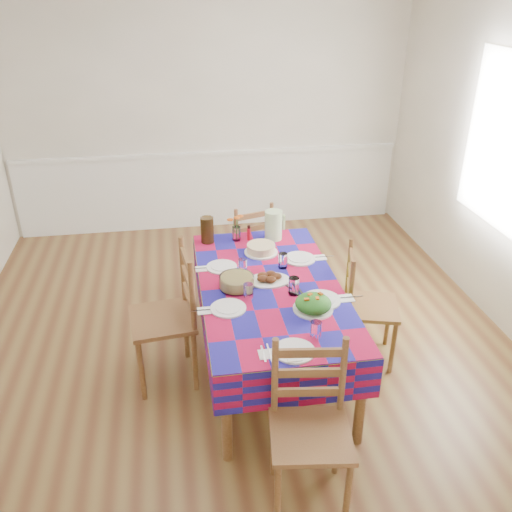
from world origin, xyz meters
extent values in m
cube|color=brown|center=(0.00, 0.00, -0.02)|extent=(4.50, 5.00, 0.04)
cube|color=beige|center=(0.00, 2.52, 1.35)|extent=(4.50, 0.04, 2.70)
cube|color=beige|center=(0.00, -2.52, 1.35)|extent=(4.50, 0.04, 2.70)
cube|color=white|center=(0.00, 2.47, 0.90)|extent=(4.41, 0.06, 0.04)
cube|color=white|center=(0.00, 2.48, 0.45)|extent=(4.41, 0.03, 0.90)
plane|color=white|center=(2.23, 0.30, 1.50)|extent=(0.00, 1.40, 1.40)
cylinder|color=brown|center=(-0.23, -1.13, 0.34)|extent=(0.07, 0.07, 0.68)
cylinder|color=brown|center=(0.62, -1.13, 0.34)|extent=(0.07, 0.07, 0.68)
cylinder|color=brown|center=(-0.23, 0.57, 0.34)|extent=(0.07, 0.07, 0.68)
cylinder|color=brown|center=(0.62, 0.57, 0.34)|extent=(0.07, 0.07, 0.68)
cube|color=brown|center=(0.20, -0.28, 0.70)|extent=(0.96, 1.82, 0.04)
cube|color=#AA0E3C|center=(0.20, -0.28, 0.72)|extent=(1.00, 1.86, 0.01)
cube|color=#AA0E3C|center=(-0.30, -0.28, 0.57)|extent=(0.01, 1.86, 0.29)
cube|color=#AA0E3C|center=(0.69, -0.28, 0.57)|extent=(0.01, 1.86, 0.29)
cube|color=#AA0E3C|center=(0.20, -1.21, 0.57)|extent=(1.00, 0.01, 0.29)
cube|color=#AA0E3C|center=(0.20, 0.65, 0.57)|extent=(1.00, 0.01, 0.29)
cylinder|color=white|center=(0.19, -1.07, 0.73)|extent=(0.25, 0.25, 0.01)
cylinder|color=white|center=(0.19, -1.07, 0.74)|extent=(0.18, 0.18, 0.01)
cylinder|color=white|center=(0.35, -0.96, 0.79)|extent=(0.07, 0.07, 0.12)
cube|color=white|center=(0.03, -1.07, 0.73)|extent=(0.09, 0.09, 0.01)
cube|color=silver|center=(0.01, -1.07, 0.73)|extent=(0.01, 0.16, 0.00)
cube|color=silver|center=(0.04, -1.07, 0.73)|extent=(0.01, 0.18, 0.00)
cylinder|color=white|center=(-0.14, -0.55, 0.73)|extent=(0.24, 0.24, 0.01)
cylinder|color=white|center=(-0.14, -0.55, 0.74)|extent=(0.17, 0.17, 0.01)
cylinder|color=white|center=(0.01, -0.44, 0.78)|extent=(0.07, 0.07, 0.12)
cube|color=white|center=(-0.30, -0.55, 0.73)|extent=(0.09, 0.09, 0.01)
cube|color=silver|center=(-0.32, -0.55, 0.73)|extent=(0.15, 0.01, 0.00)
cube|color=silver|center=(-0.28, -0.55, 0.73)|extent=(0.18, 0.01, 0.00)
cylinder|color=white|center=(-0.12, 0.03, 0.73)|extent=(0.23, 0.23, 0.01)
cylinder|color=white|center=(-0.12, 0.03, 0.74)|extent=(0.16, 0.16, 0.01)
cylinder|color=white|center=(0.03, -0.07, 0.78)|extent=(0.07, 0.07, 0.11)
cube|color=white|center=(-0.28, 0.03, 0.73)|extent=(0.09, 0.09, 0.01)
cube|color=silver|center=(-0.29, 0.03, 0.73)|extent=(0.15, 0.01, 0.00)
cube|color=silver|center=(-0.26, 0.03, 0.73)|extent=(0.17, 0.01, 0.00)
cylinder|color=white|center=(0.50, -0.55, 0.73)|extent=(0.27, 0.27, 0.01)
cylinder|color=white|center=(0.50, -0.55, 0.74)|extent=(0.19, 0.19, 0.01)
cylinder|color=white|center=(0.33, -0.43, 0.79)|extent=(0.07, 0.07, 0.13)
cube|color=white|center=(0.68, -0.55, 0.73)|extent=(0.10, 0.10, 0.01)
cube|color=silver|center=(0.66, -0.55, 0.73)|extent=(0.17, 0.01, 0.00)
cube|color=silver|center=(0.70, -0.55, 0.73)|extent=(0.20, 0.01, 0.00)
cylinder|color=white|center=(0.49, 0.07, 0.73)|extent=(0.25, 0.25, 0.01)
cylinder|color=white|center=(0.49, 0.07, 0.74)|extent=(0.18, 0.18, 0.01)
cylinder|color=white|center=(0.34, -0.04, 0.79)|extent=(0.07, 0.07, 0.12)
cube|color=white|center=(0.66, 0.07, 0.73)|extent=(0.09, 0.09, 0.01)
cube|color=silver|center=(0.64, 0.07, 0.73)|extent=(0.16, 0.01, 0.00)
cube|color=silver|center=(0.68, 0.07, 0.73)|extent=(0.18, 0.01, 0.00)
ellipsoid|color=white|center=(0.20, -0.23, 0.73)|extent=(0.31, 0.22, 0.01)
ellipsoid|color=black|center=(0.25, -0.23, 0.76)|extent=(0.08, 0.07, 0.05)
ellipsoid|color=black|center=(0.22, -0.19, 0.76)|extent=(0.08, 0.07, 0.05)
ellipsoid|color=black|center=(0.15, -0.20, 0.76)|extent=(0.08, 0.07, 0.05)
ellipsoid|color=black|center=(0.15, -0.25, 0.76)|extent=(0.08, 0.07, 0.05)
ellipsoid|color=black|center=(0.20, -0.27, 0.76)|extent=(0.08, 0.07, 0.05)
cylinder|color=white|center=(0.42, -0.65, 0.73)|extent=(0.27, 0.27, 0.01)
ellipsoid|color=#134B12|center=(0.42, -0.65, 0.77)|extent=(0.24, 0.24, 0.11)
cube|color=#D65B12|center=(0.36, -0.67, 0.83)|extent=(0.03, 0.02, 0.01)
cube|color=#D65B12|center=(0.40, -0.62, 0.83)|extent=(0.04, 0.04, 0.01)
cube|color=#D65B12|center=(0.43, -0.67, 0.83)|extent=(0.03, 0.03, 0.01)
cube|color=#D65B12|center=(0.47, -0.62, 0.83)|extent=(0.04, 0.04, 0.01)
cylinder|color=white|center=(-0.05, -0.28, 0.77)|extent=(0.25, 0.25, 0.09)
cylinder|color=#E0CC77|center=(-0.05, -0.28, 0.77)|extent=(0.23, 0.23, 0.07)
cylinder|color=white|center=(0.22, 0.23, 0.73)|extent=(0.27, 0.27, 0.01)
cylinder|color=#E2CA89|center=(0.22, 0.23, 0.77)|extent=(0.23, 0.23, 0.06)
cube|color=black|center=(0.34, -0.40, 0.73)|extent=(0.10, 0.25, 0.01)
cube|color=black|center=(0.39, -0.38, 0.73)|extent=(0.05, 0.26, 0.01)
cylinder|color=white|center=(0.05, 0.50, 0.79)|extent=(0.07, 0.07, 0.12)
cylinder|color=#306B23|center=(0.03, 0.50, 0.83)|extent=(0.01, 0.01, 0.17)
ellipsoid|color=#D65B12|center=(0.00, 0.50, 0.91)|extent=(0.06, 0.06, 0.02)
cylinder|color=#306B23|center=(0.07, 0.51, 0.83)|extent=(0.01, 0.01, 0.17)
ellipsoid|color=#D65B12|center=(0.09, 0.53, 0.93)|extent=(0.06, 0.06, 0.02)
cylinder|color=#306B23|center=(0.05, 0.49, 0.83)|extent=(0.01, 0.01, 0.17)
ellipsoid|color=#D65B12|center=(0.05, 0.46, 0.94)|extent=(0.06, 0.06, 0.02)
cylinder|color=red|center=(0.16, 0.49, 0.79)|extent=(0.03, 0.03, 0.13)
cylinder|color=#C2E9A4|center=(0.36, 0.48, 0.85)|extent=(0.15, 0.15, 0.25)
cylinder|color=black|center=(-0.19, 0.50, 0.83)|extent=(0.11, 0.11, 0.22)
cube|color=white|center=(0.18, -1.17, 0.74)|extent=(0.09, 0.03, 0.02)
cylinder|color=brown|center=(-0.01, -1.65, 0.23)|extent=(0.04, 0.04, 0.47)
cylinder|color=brown|center=(0.36, -1.70, 0.23)|extent=(0.04, 0.04, 0.47)
cylinder|color=brown|center=(0.03, -1.30, 0.23)|extent=(0.04, 0.04, 0.47)
cylinder|color=brown|center=(0.40, -1.35, 0.23)|extent=(0.04, 0.04, 0.47)
cube|color=brown|center=(0.20, -1.50, 0.48)|extent=(0.49, 0.47, 0.03)
cylinder|color=brown|center=(0.03, -1.29, 0.73)|extent=(0.04, 0.04, 0.52)
cylinder|color=brown|center=(0.41, -1.34, 0.73)|extent=(0.04, 0.04, 0.52)
cube|color=brown|center=(0.22, -1.31, 0.63)|extent=(0.37, 0.07, 0.05)
cube|color=brown|center=(0.22, -1.31, 0.76)|extent=(0.37, 0.07, 0.05)
cube|color=brown|center=(0.22, -1.31, 0.90)|extent=(0.37, 0.07, 0.05)
cylinder|color=brown|center=(0.32, 1.14, 0.22)|extent=(0.03, 0.03, 0.43)
cylinder|color=brown|center=(-0.02, 1.04, 0.22)|extent=(0.03, 0.03, 0.43)
cylinder|color=brown|center=(0.41, 0.82, 0.22)|extent=(0.03, 0.03, 0.43)
cylinder|color=brown|center=(0.08, 0.73, 0.22)|extent=(0.03, 0.03, 0.43)
cube|color=brown|center=(0.20, 0.93, 0.45)|extent=(0.49, 0.48, 0.03)
cylinder|color=brown|center=(0.41, 0.81, 0.67)|extent=(0.03, 0.03, 0.48)
cylinder|color=brown|center=(0.08, 0.72, 0.67)|extent=(0.03, 0.03, 0.48)
cube|color=brown|center=(0.24, 0.77, 0.58)|extent=(0.34, 0.11, 0.05)
cube|color=brown|center=(0.24, 0.77, 0.70)|extent=(0.34, 0.11, 0.05)
cube|color=brown|center=(0.24, 0.77, 0.83)|extent=(0.34, 0.11, 0.05)
cylinder|color=brown|center=(-0.80, -0.11, 0.25)|extent=(0.04, 0.04, 0.50)
cylinder|color=brown|center=(-0.75, -0.50, 0.25)|extent=(0.04, 0.04, 0.50)
cylinder|color=brown|center=(-0.42, -0.06, 0.25)|extent=(0.04, 0.04, 0.50)
cylinder|color=brown|center=(-0.38, -0.46, 0.25)|extent=(0.04, 0.04, 0.50)
cube|color=brown|center=(-0.59, -0.28, 0.52)|extent=(0.49, 0.51, 0.03)
cylinder|color=brown|center=(-0.41, -0.06, 0.78)|extent=(0.04, 0.04, 0.55)
cylinder|color=brown|center=(-0.37, -0.46, 0.78)|extent=(0.04, 0.04, 0.55)
cube|color=brown|center=(-0.39, -0.26, 0.66)|extent=(0.07, 0.40, 0.06)
cube|color=brown|center=(-0.39, -0.26, 0.81)|extent=(0.07, 0.40, 0.06)
cube|color=brown|center=(-0.39, -0.26, 0.95)|extent=(0.07, 0.40, 0.06)
cylinder|color=brown|center=(1.09, -0.50, 0.22)|extent=(0.04, 0.04, 0.45)
cylinder|color=brown|center=(1.19, -0.16, 0.22)|extent=(0.04, 0.04, 0.45)
cylinder|color=brown|center=(0.77, -0.41, 0.22)|extent=(0.04, 0.04, 0.45)
cylinder|color=brown|center=(0.87, -0.07, 0.22)|extent=(0.04, 0.04, 0.45)
cube|color=brown|center=(0.98, -0.28, 0.46)|extent=(0.49, 0.51, 0.03)
cylinder|color=brown|center=(0.76, -0.41, 0.69)|extent=(0.04, 0.04, 0.49)
cylinder|color=brown|center=(0.86, -0.06, 0.69)|extent=(0.04, 0.04, 0.49)
cube|color=brown|center=(0.81, -0.24, 0.59)|extent=(0.11, 0.35, 0.05)
cube|color=brown|center=(0.81, -0.24, 0.72)|extent=(0.11, 0.35, 0.05)
cube|color=brown|center=(0.81, -0.24, 0.85)|extent=(0.11, 0.35, 0.05)
camera|label=1|loc=(-0.44, -3.58, 2.69)|focal=38.00mm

